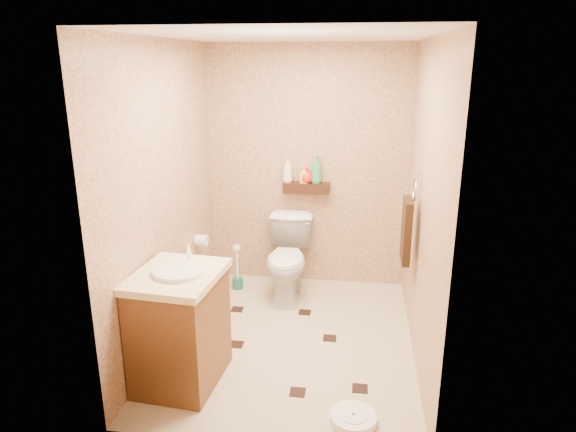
# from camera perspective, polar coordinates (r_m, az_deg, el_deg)

# --- Properties ---
(ground) EXTENTS (2.50, 2.50, 0.00)m
(ground) POSITION_cam_1_polar(r_m,az_deg,el_deg) (4.41, 0.26, -13.56)
(ground) COLOR #C5AD90
(ground) RESTS_ON ground
(wall_back) EXTENTS (2.00, 0.04, 2.40)m
(wall_back) POSITION_cam_1_polar(r_m,az_deg,el_deg) (5.14, 2.17, 5.32)
(wall_back) COLOR tan
(wall_back) RESTS_ON ground
(wall_front) EXTENTS (2.00, 0.04, 2.40)m
(wall_front) POSITION_cam_1_polar(r_m,az_deg,el_deg) (2.76, -3.24, -5.13)
(wall_front) COLOR tan
(wall_front) RESTS_ON ground
(wall_left) EXTENTS (0.04, 2.50, 2.40)m
(wall_left) POSITION_cam_1_polar(r_m,az_deg,el_deg) (4.18, -13.43, 2.13)
(wall_left) COLOR tan
(wall_left) RESTS_ON ground
(wall_right) EXTENTS (0.04, 2.50, 2.40)m
(wall_right) POSITION_cam_1_polar(r_m,az_deg,el_deg) (3.93, 14.88, 1.08)
(wall_right) COLOR tan
(wall_right) RESTS_ON ground
(ceiling) EXTENTS (2.00, 2.50, 0.02)m
(ceiling) POSITION_cam_1_polar(r_m,az_deg,el_deg) (3.80, 0.31, 19.41)
(ceiling) COLOR silver
(ceiling) RESTS_ON wall_back
(wall_shelf) EXTENTS (0.46, 0.14, 0.10)m
(wall_shelf) POSITION_cam_1_polar(r_m,az_deg,el_deg) (5.10, 2.05, 3.16)
(wall_shelf) COLOR #35190E
(wall_shelf) RESTS_ON wall_back
(floor_accents) EXTENTS (1.26, 1.30, 0.01)m
(floor_accents) POSITION_cam_1_polar(r_m,az_deg,el_deg) (4.34, 0.42, -14.01)
(floor_accents) COLOR black
(floor_accents) RESTS_ON ground
(toilet) EXTENTS (0.45, 0.77, 0.77)m
(toilet) POSITION_cam_1_polar(r_m,az_deg,el_deg) (4.99, -0.00, -4.80)
(toilet) COLOR white
(toilet) RESTS_ON ground
(vanity) EXTENTS (0.63, 0.74, 0.97)m
(vanity) POSITION_cam_1_polar(r_m,az_deg,el_deg) (3.79, -11.90, -11.85)
(vanity) COLOR brown
(vanity) RESTS_ON ground
(bathroom_scale) EXTENTS (0.38, 0.38, 0.06)m
(bathroom_scale) POSITION_cam_1_polar(r_m,az_deg,el_deg) (3.57, 7.28, -21.41)
(bathroom_scale) COLOR white
(bathroom_scale) RESTS_ON ground
(toilet_brush) EXTENTS (0.11, 0.11, 0.48)m
(toilet_brush) POSITION_cam_1_polar(r_m,az_deg,el_deg) (5.25, -5.64, -6.34)
(toilet_brush) COLOR #196659
(toilet_brush) RESTS_ON ground
(towel_ring) EXTENTS (0.12, 0.30, 0.76)m
(towel_ring) POSITION_cam_1_polar(r_m,az_deg,el_deg) (4.23, 13.09, -1.27)
(towel_ring) COLOR silver
(towel_ring) RESTS_ON wall_right
(toilet_paper) EXTENTS (0.12, 0.11, 0.12)m
(toilet_paper) POSITION_cam_1_polar(r_m,az_deg,el_deg) (4.92, -9.61, -2.70)
(toilet_paper) COLOR white
(toilet_paper) RESTS_ON wall_left
(bottle_a) EXTENTS (0.12, 0.12, 0.25)m
(bottle_a) POSITION_cam_1_polar(r_m,az_deg,el_deg) (5.09, -0.05, 5.13)
(bottle_a) COLOR white
(bottle_a) RESTS_ON wall_shelf
(bottle_b) EXTENTS (0.08, 0.08, 0.17)m
(bottle_b) POSITION_cam_1_polar(r_m,az_deg,el_deg) (5.08, 1.83, 4.63)
(bottle_b) COLOR yellow
(bottle_b) RESTS_ON wall_shelf
(bottle_c) EXTENTS (0.17, 0.17, 0.16)m
(bottle_c) POSITION_cam_1_polar(r_m,az_deg,el_deg) (5.07, 2.11, 4.56)
(bottle_c) COLOR red
(bottle_c) RESTS_ON wall_shelf
(bottle_d) EXTENTS (0.14, 0.14, 0.27)m
(bottle_d) POSITION_cam_1_polar(r_m,az_deg,el_deg) (5.05, 3.17, 5.18)
(bottle_d) COLOR #329755
(bottle_d) RESTS_ON wall_shelf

